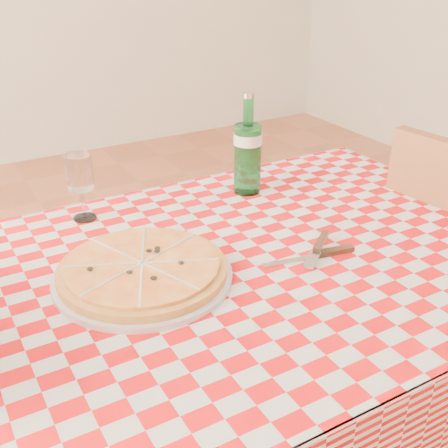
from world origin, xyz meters
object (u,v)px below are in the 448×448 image
object	(u,v)px
dining_table	(246,298)
water_bottle	(248,144)
pizza_plate	(143,269)
wine_glass	(81,187)

from	to	relation	value
dining_table	water_bottle	world-z (taller)	water_bottle
pizza_plate	water_bottle	distance (m)	0.50
pizza_plate	wine_glass	xyz separation A→B (m)	(-0.02, 0.32, 0.06)
dining_table	wine_glass	xyz separation A→B (m)	(-0.23, 0.36, 0.18)
dining_table	wine_glass	world-z (taller)	wine_glass
dining_table	pizza_plate	size ratio (longest dim) A/B	3.41
pizza_plate	water_bottle	xyz separation A→B (m)	(0.41, 0.27, 0.11)
dining_table	wine_glass	size ratio (longest dim) A/B	7.47
dining_table	pizza_plate	bearing A→B (deg)	170.99
pizza_plate	wine_glass	distance (m)	0.33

